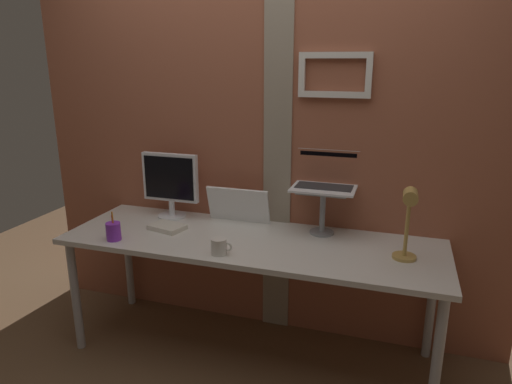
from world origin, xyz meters
TOP-DOWN VIEW (x-y plane):
  - ground_plane at (0.00, 0.00)m, footprint 6.00×6.00m
  - brick_wall_back at (0.00, 0.38)m, footprint 3.01×0.16m
  - desk at (0.04, -0.02)m, footprint 2.13×0.68m
  - monitor at (-0.56, 0.20)m, footprint 0.37×0.18m
  - laptop_stand at (0.41, 0.20)m, footprint 0.28×0.22m
  - laptop at (0.41, 0.26)m, footprint 0.36×0.27m
  - whiteboard_panel at (-0.12, 0.23)m, footprint 0.39×0.08m
  - desk_lamp at (0.87, -0.07)m, footprint 0.12×0.20m
  - pen_cup at (-0.68, -0.25)m, footprint 0.08×0.08m
  - coffee_mug at (-0.05, -0.25)m, footprint 0.12×0.08m
  - paper_clutter_stack at (-0.48, -0.02)m, footprint 0.23×0.18m

SIDE VIEW (x-z plane):
  - ground_plane at x=0.00m, z-range 0.00..0.00m
  - desk at x=0.04m, z-range 0.30..1.02m
  - paper_clutter_stack at x=-0.48m, z-range 0.72..0.75m
  - coffee_mug at x=-0.05m, z-range 0.72..0.81m
  - pen_cup at x=-0.68m, z-range 0.69..0.86m
  - whiteboard_panel at x=-0.12m, z-range 0.72..0.95m
  - laptop_stand at x=0.41m, z-range 0.77..1.03m
  - monitor at x=-0.56m, z-range 0.75..1.16m
  - desk_lamp at x=0.87m, z-range 0.77..1.16m
  - laptop at x=0.41m, z-range 0.93..1.14m
  - brick_wall_back at x=0.00m, z-range 0.00..2.42m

